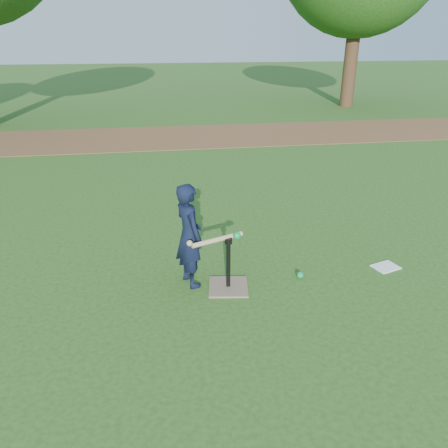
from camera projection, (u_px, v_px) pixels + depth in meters
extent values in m
plane|color=#285116|center=(246.00, 270.00, 5.25)|extent=(80.00, 80.00, 0.00)
cube|color=brown|center=(190.00, 136.00, 12.03)|extent=(24.00, 3.00, 0.01)
imported|color=black|center=(189.00, 236.00, 4.75)|extent=(0.42, 0.51, 1.19)
sphere|color=#0D9946|center=(300.00, 275.00, 5.07)|extent=(0.08, 0.08, 0.08)
cube|color=white|center=(386.00, 267.00, 5.31)|extent=(0.35, 0.31, 0.01)
cube|color=#826952|center=(228.00, 287.00, 4.89)|extent=(0.49, 0.49, 0.02)
cylinder|color=black|center=(228.00, 264.00, 4.77)|extent=(0.05, 0.05, 0.55)
cylinder|color=black|center=(228.00, 241.00, 4.66)|extent=(0.08, 0.08, 0.06)
cylinder|color=tan|center=(218.00, 240.00, 4.61)|extent=(0.58, 0.27, 0.05)
sphere|color=tan|center=(190.00, 243.00, 4.53)|extent=(0.06, 0.06, 0.06)
sphere|color=#0D9946|center=(237.00, 236.00, 4.56)|extent=(0.08, 0.08, 0.08)
cylinder|color=#382316|center=(351.00, 59.00, 16.36)|extent=(0.50, 0.50, 3.42)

